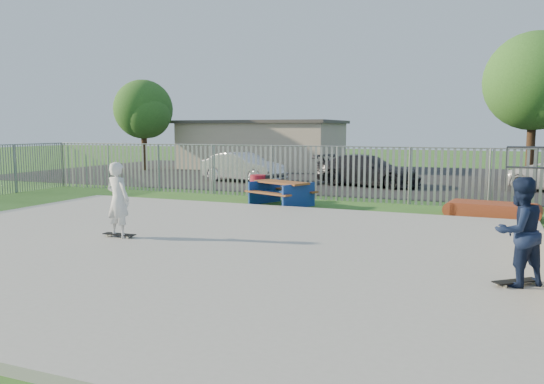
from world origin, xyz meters
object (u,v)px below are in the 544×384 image
at_px(picnic_table, 281,193).
at_px(trash_bin_grey, 262,188).
at_px(funbox, 492,210).
at_px(car_silver, 243,167).
at_px(car_dark, 367,170).
at_px(skater_white, 118,200).
at_px(skater_navy, 519,232).
at_px(trash_bin_red, 258,188).
at_px(tree_left, 143,110).
at_px(tree_mid, 534,81).

height_order(picnic_table, trash_bin_grey, trash_bin_grey).
distance_m(funbox, car_silver, 13.41).
height_order(picnic_table, funbox, picnic_table).
height_order(picnic_table, car_dark, car_dark).
distance_m(car_silver, skater_white, 14.45).
height_order(trash_bin_grey, skater_navy, skater_navy).
bearing_deg(trash_bin_red, picnic_table, -31.04).
height_order(trash_bin_red, skater_white, skater_white).
bearing_deg(skater_navy, picnic_table, -87.52).
xyz_separation_m(trash_bin_red, skater_navy, (8.27, -8.56, 0.54)).
bearing_deg(trash_bin_grey, car_silver, 121.11).
height_order(picnic_table, trash_bin_red, trash_bin_red).
distance_m(funbox, trash_bin_red, 7.99).
relative_size(car_silver, tree_left, 0.77).
height_order(trash_bin_grey, tree_mid, tree_mid).
relative_size(picnic_table, funbox, 1.05).
xyz_separation_m(funbox, tree_mid, (1.72, 12.00, 4.69)).
height_order(trash_bin_red, tree_mid, tree_mid).
height_order(trash_bin_red, car_silver, car_silver).
relative_size(picnic_table, tree_mid, 0.34).
distance_m(trash_bin_red, trash_bin_grey, 0.22).
relative_size(picnic_table, tree_left, 0.43).
relative_size(trash_bin_grey, tree_left, 0.17).
xyz_separation_m(picnic_table, tree_left, (-13.86, 11.44, 3.43)).
bearing_deg(funbox, trash_bin_red, -178.13).
relative_size(tree_left, skater_navy, 3.30).
height_order(skater_navy, skater_white, same).
xyz_separation_m(picnic_table, tree_mid, (8.47, 11.97, 4.49)).
xyz_separation_m(car_silver, tree_mid, (13.19, 5.08, 4.17)).
xyz_separation_m(car_silver, tree_left, (-9.14, 4.55, 3.12)).
distance_m(picnic_table, tree_mid, 15.34).
height_order(trash_bin_red, tree_left, tree_left).
relative_size(car_silver, car_dark, 0.89).
bearing_deg(trash_bin_red, funbox, -5.35).
distance_m(tree_mid, skater_navy, 20.24).
bearing_deg(skater_white, car_dark, -92.03).
distance_m(tree_left, skater_navy, 28.60).
bearing_deg(skater_navy, car_dark, -109.13).
distance_m(car_silver, tree_mid, 14.74).
xyz_separation_m(picnic_table, skater_navy, (7.07, -7.84, 0.59)).
relative_size(funbox, car_silver, 0.54).
bearing_deg(trash_bin_grey, skater_navy, -46.94).
height_order(picnic_table, tree_left, tree_left).
height_order(picnic_table, tree_mid, tree_mid).
relative_size(tree_mid, skater_white, 4.20).
distance_m(picnic_table, skater_white, 7.27).
distance_m(funbox, car_dark, 9.10).
relative_size(picnic_table, car_dark, 0.50).
bearing_deg(tree_left, funbox, -29.09).
xyz_separation_m(picnic_table, skater_white, (-1.25, -7.13, 0.59)).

